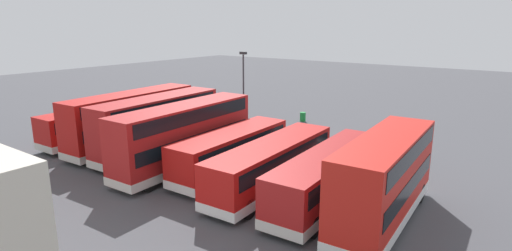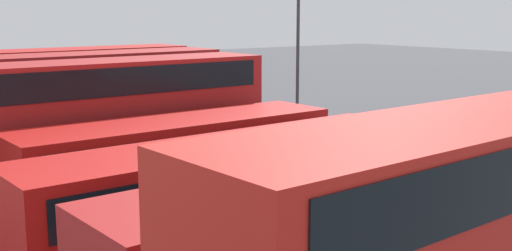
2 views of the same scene
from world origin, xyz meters
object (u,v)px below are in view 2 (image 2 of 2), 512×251
at_px(bus_single_deck_fourth, 178,162).
at_px(bus_double_decker_sixth, 85,107).
at_px(bus_single_deck_third, 232,193).
at_px(bus_single_deck_far_end, 29,107).
at_px(car_hatchback_silver, 227,95).
at_px(lamp_post_tall, 298,49).
at_px(bus_single_deck_second, 342,230).
at_px(bus_double_decker_seventh, 58,98).
at_px(bus_double_decker_near_end, 461,246).
at_px(waste_bin_yellow, 427,126).
at_px(bus_double_decker_fifth, 101,124).

relative_size(bus_single_deck_fourth, bus_double_decker_sixth, 0.90).
distance_m(bus_single_deck_third, bus_double_decker_sixth, 11.00).
bearing_deg(bus_single_deck_far_end, car_hatchback_silver, -74.41).
bearing_deg(car_hatchback_silver, lamp_post_tall, 164.25).
relative_size(bus_single_deck_second, lamp_post_tall, 1.54).
bearing_deg(bus_double_decker_seventh, bus_single_deck_third, 177.63).
height_order(bus_single_deck_far_end, car_hatchback_silver, bus_single_deck_far_end).
distance_m(bus_double_decker_near_end, bus_double_decker_seventh, 21.27).
xyz_separation_m(lamp_post_tall, waste_bin_yellow, (-3.64, -5.43, -3.87)).
bearing_deg(bus_single_deck_third, car_hatchback_silver, -33.52).
xyz_separation_m(bus_single_deck_third, bus_double_decker_sixth, (10.96, -0.53, 0.83)).
height_order(bus_single_deck_second, bus_single_deck_far_end, same).
height_order(bus_single_deck_fourth, lamp_post_tall, lamp_post_tall).
relative_size(bus_double_decker_seventh, car_hatchback_silver, 2.49).
distance_m(bus_double_decker_fifth, bus_double_decker_sixth, 4.07).
relative_size(bus_double_decker_near_end, bus_single_deck_fourth, 1.00).
bearing_deg(bus_single_deck_third, bus_single_deck_second, -175.56).
height_order(bus_single_deck_second, waste_bin_yellow, bus_single_deck_second).
relative_size(lamp_post_tall, waste_bin_yellow, 7.75).
height_order(bus_single_deck_third, bus_double_decker_fifth, bus_double_decker_fifth).
xyz_separation_m(bus_double_decker_sixth, waste_bin_yellow, (-3.57, -16.33, -1.97)).
xyz_separation_m(bus_double_decker_seventh, bus_single_deck_far_end, (3.76, 0.13, -0.83)).
xyz_separation_m(bus_double_decker_near_end, bus_single_deck_far_end, (25.00, -0.84, -0.82)).
bearing_deg(lamp_post_tall, car_hatchback_silver, -15.75).
bearing_deg(bus_double_decker_seventh, bus_single_deck_far_end, 2.01).
distance_m(bus_double_decker_seventh, waste_bin_yellow, 17.75).
relative_size(bus_double_decker_near_end, bus_single_deck_far_end, 0.91).
bearing_deg(bus_double_decker_sixth, bus_single_deck_far_end, 0.62).
distance_m(bus_double_decker_fifth, bus_single_deck_far_end, 11.00).
distance_m(bus_double_decker_sixth, bus_double_decker_seventh, 3.24).
relative_size(bus_single_deck_second, bus_double_decker_sixth, 1.00).
distance_m(car_hatchback_silver, lamp_post_tall, 11.84).
relative_size(bus_double_decker_near_end, bus_single_deck_third, 0.90).
bearing_deg(car_hatchback_silver, bus_single_deck_fourth, 142.53).
xyz_separation_m(bus_double_decker_seventh, waste_bin_yellow, (-6.81, -16.27, -1.97)).
bearing_deg(bus_double_decker_fifth, bus_double_decker_seventh, -8.43).
xyz_separation_m(bus_single_deck_second, bus_double_decker_seventh, (17.88, -0.30, 0.83)).
bearing_deg(bus_single_deck_far_end, bus_single_deck_third, 178.54).
distance_m(bus_double_decker_sixth, bus_single_deck_far_end, 7.04).
height_order(bus_single_deck_second, bus_double_decker_seventh, bus_double_decker_seventh).
height_order(bus_double_decker_fifth, car_hatchback_silver, bus_double_decker_fifth).
bearing_deg(bus_double_decker_fifth, bus_single_deck_far_end, -4.87).
height_order(lamp_post_tall, waste_bin_yellow, lamp_post_tall).
distance_m(bus_single_deck_second, waste_bin_yellow, 19.96).
xyz_separation_m(bus_double_decker_near_end, lamp_post_tall, (18.08, -11.81, 1.90)).
height_order(bus_single_deck_third, bus_double_decker_seventh, bus_double_decker_seventh).
height_order(bus_single_deck_second, lamp_post_tall, lamp_post_tall).
bearing_deg(bus_single_deck_fourth, bus_single_deck_far_end, 0.34).
height_order(bus_single_deck_fourth, bus_double_decker_fifth, bus_double_decker_fifth).
bearing_deg(bus_double_decker_fifth, bus_single_deck_third, -176.13).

